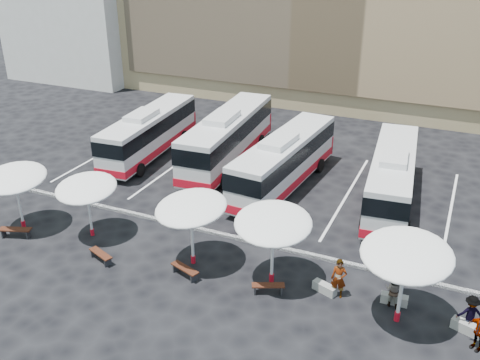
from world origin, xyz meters
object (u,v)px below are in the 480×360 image
at_px(wood_bench_1, 101,255).
at_px(conc_bench_2, 466,327).
at_px(passenger_1, 394,290).
at_px(wood_bench_2, 185,270).
at_px(passenger_3, 470,313).
at_px(sunshade_3, 273,223).
at_px(passenger_2, 479,331).
at_px(wood_bench_3, 268,287).
at_px(sunshade_1, 86,188).
at_px(conc_bench_0, 325,288).
at_px(bus_2, 284,160).
at_px(sunshade_4, 407,255).
at_px(passenger_0, 339,278).
at_px(bus_3, 392,176).
at_px(conc_bench_1, 394,299).
at_px(bus_0, 149,132).
at_px(sunshade_2, 191,208).
at_px(wood_bench_0, 15,231).
at_px(sunshade_0, 14,178).
at_px(bus_1, 228,136).

bearing_deg(wood_bench_1, conc_bench_2, 6.20).
bearing_deg(passenger_1, wood_bench_2, 23.72).
xyz_separation_m(wood_bench_1, passenger_3, (16.73, 2.03, 0.44)).
relative_size(sunshade_3, passenger_2, 2.41).
bearing_deg(conc_bench_2, wood_bench_3, -173.98).
relative_size(sunshade_1, conc_bench_0, 3.39).
distance_m(bus_2, sunshade_4, 13.53).
bearing_deg(passenger_0, bus_3, 81.04).
relative_size(sunshade_3, conc_bench_0, 3.67).
distance_m(conc_bench_2, passenger_1, 3.12).
relative_size(bus_2, conc_bench_2, 9.69).
bearing_deg(bus_3, passenger_3, -69.66).
xyz_separation_m(conc_bench_0, passenger_2, (6.37, -1.09, 0.65)).
distance_m(sunshade_1, passenger_0, 13.44).
bearing_deg(wood_bench_2, conc_bench_1, 11.70).
height_order(sunshade_3, conc_bench_1, sunshade_3).
relative_size(bus_0, passenger_0, 5.87).
distance_m(sunshade_2, conc_bench_1, 9.95).
height_order(bus_0, sunshade_3, sunshade_3).
height_order(conc_bench_1, passenger_1, passenger_1).
distance_m(wood_bench_0, passenger_0, 16.99).
distance_m(sunshade_0, conc_bench_1, 19.94).
bearing_deg(bus_1, wood_bench_3, -61.64).
xyz_separation_m(sunshade_1, conc_bench_1, (15.70, 0.67, -2.58)).
relative_size(bus_2, wood_bench_3, 7.66).
height_order(sunshade_1, wood_bench_2, sunshade_1).
bearing_deg(passenger_2, conc_bench_1, -168.63).
distance_m(wood_bench_0, wood_bench_3, 14.00).
distance_m(bus_0, wood_bench_1, 13.93).
height_order(bus_0, passenger_3, bus_0).
bearing_deg(sunshade_3, bus_3, 70.72).
relative_size(bus_2, sunshade_4, 2.93).
xyz_separation_m(wood_bench_2, passenger_2, (12.71, 0.39, 0.50)).
bearing_deg(passenger_3, bus_3, -82.57).
bearing_deg(bus_0, conc_bench_1, -32.77).
bearing_deg(passenger_3, bus_1, -54.35).
bearing_deg(sunshade_2, conc_bench_1, 4.76).
height_order(bus_3, wood_bench_2, bus_3).
bearing_deg(bus_2, bus_1, 160.94).
relative_size(conc_bench_0, conc_bench_2, 0.95).
bearing_deg(wood_bench_0, wood_bench_1, -0.16).
bearing_deg(passenger_0, passenger_1, 1.57).
xyz_separation_m(bus_2, conc_bench_2, (11.37, -9.84, -1.61)).
relative_size(bus_0, bus_1, 0.91).
relative_size(sunshade_3, wood_bench_3, 2.77).
height_order(wood_bench_0, conc_bench_1, wood_bench_0).
xyz_separation_m(wood_bench_1, wood_bench_2, (4.40, 0.56, 0.01)).
xyz_separation_m(bus_1, sunshade_2, (3.81, -12.12, 1.10)).
bearing_deg(conc_bench_2, bus_0, 153.46).
height_order(wood_bench_3, conc_bench_2, wood_bench_3).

